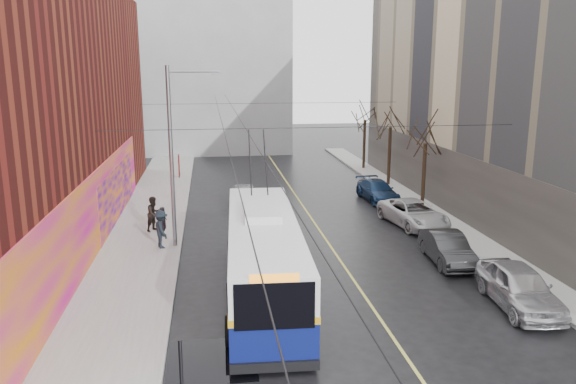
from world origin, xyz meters
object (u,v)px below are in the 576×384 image
at_px(streetlight_pole, 174,153).
at_px(tree_mid, 391,117).
at_px(tree_far, 365,111).
at_px(parked_car_d, 377,191).
at_px(following_car, 244,197).
at_px(parked_car_c, 413,213).
at_px(parked_car_a, 519,287).
at_px(trolleybus, 264,256).
at_px(pedestrian_c, 161,229).
at_px(pedestrian_b, 154,214).
at_px(parked_car_b, 447,248).
at_px(tree_near, 426,131).
at_px(pedestrian_a, 163,221).

distance_m(streetlight_pole, tree_mid, 19.96).
height_order(tree_mid, tree_far, tree_mid).
xyz_separation_m(parked_car_d, following_car, (-9.13, -1.02, 0.10)).
distance_m(parked_car_c, following_car, 10.72).
relative_size(parked_car_a, parked_car_c, 0.92).
relative_size(trolleybus, parked_car_d, 2.71).
distance_m(tree_far, trolleybus, 29.08).
bearing_deg(tree_mid, following_car, -154.04).
relative_size(parked_car_d, pedestrian_c, 2.45).
height_order(parked_car_a, pedestrian_b, pedestrian_b).
bearing_deg(pedestrian_b, streetlight_pole, -112.74).
bearing_deg(following_car, trolleybus, -88.43).
distance_m(tree_mid, parked_car_c, 11.84).
bearing_deg(parked_car_b, pedestrian_c, 168.62).
relative_size(parked_car_c, pedestrian_c, 2.75).
distance_m(tree_far, parked_car_a, 29.39).
bearing_deg(pedestrian_c, trolleybus, -165.89).
xyz_separation_m(parked_car_d, pedestrian_b, (-14.32, -5.71, 0.43)).
relative_size(tree_near, pedestrian_c, 3.37).
distance_m(tree_far, pedestrian_a, 24.63).
xyz_separation_m(pedestrian_a, pedestrian_b, (-0.58, 1.06, 0.17)).
relative_size(tree_mid, tree_far, 1.02).
distance_m(tree_far, pedestrian_b, 24.22).
xyz_separation_m(parked_car_c, parked_car_d, (-0.23, 6.25, -0.05)).
height_order(tree_mid, following_car, tree_mid).
distance_m(tree_mid, parked_car_d, 6.80).
xyz_separation_m(following_car, pedestrian_c, (-4.57, -7.77, 0.33)).
bearing_deg(parked_car_a, pedestrian_a, 147.21).
xyz_separation_m(parked_car_a, pedestrian_a, (-13.96, 10.72, 0.12)).
relative_size(pedestrian_a, pedestrian_c, 0.83).
distance_m(parked_car_a, pedestrian_c, 16.42).
distance_m(pedestrian_a, pedestrian_c, 2.03).
relative_size(tree_near, parked_car_d, 1.37).
xyz_separation_m(parked_car_a, pedestrian_c, (-13.92, 8.70, 0.28)).
height_order(parked_car_c, pedestrian_b, pedestrian_b).
distance_m(tree_mid, parked_car_b, 17.76).
xyz_separation_m(tree_far, parked_car_d, (-2.23, -11.51, -4.47)).
height_order(parked_car_c, following_car, following_car).
distance_m(streetlight_pole, pedestrian_a, 4.35).
height_order(parked_car_a, parked_car_d, parked_car_a).
distance_m(parked_car_c, pedestrian_b, 14.57).
xyz_separation_m(streetlight_pole, pedestrian_b, (-1.41, 2.78, -3.74)).
distance_m(parked_car_a, parked_car_d, 17.50).
bearing_deg(parked_car_a, tree_near, 87.10).
xyz_separation_m(tree_mid, following_car, (-11.36, -5.53, -4.48)).
xyz_separation_m(tree_near, pedestrian_c, (-15.93, -6.30, -3.88)).
bearing_deg(parked_car_b, pedestrian_a, 160.91).
bearing_deg(pedestrian_c, streetlight_pole, -90.91).
distance_m(streetlight_pole, tree_far, 25.09).
distance_m(parked_car_a, following_car, 18.94).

